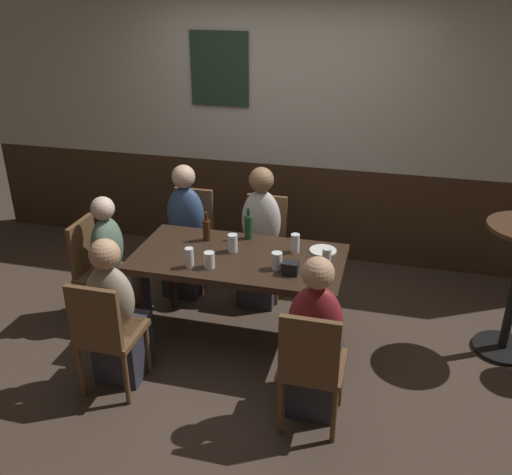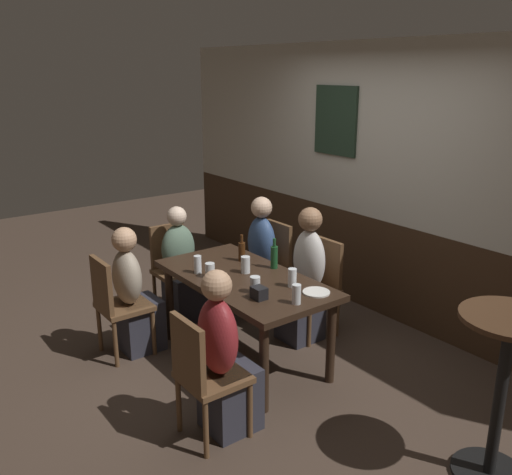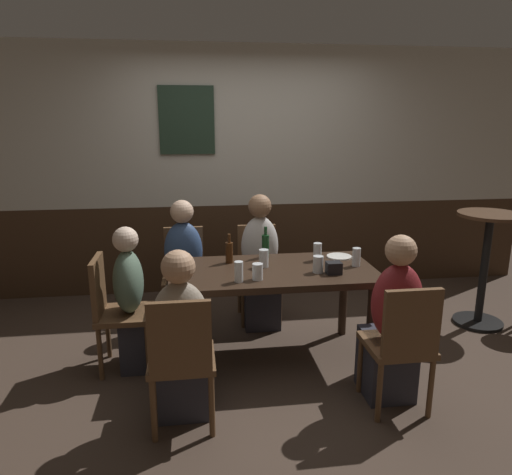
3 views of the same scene
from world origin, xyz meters
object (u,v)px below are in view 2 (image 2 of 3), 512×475
Objects in this scene: chair_right_near at (203,372)px; tumbler_short at (255,286)px; beer_glass_tall at (296,296)px; side_bar_table at (502,385)px; person_mid_far at (305,284)px; pint_glass_stout at (246,266)px; beer_bottle_green at (274,256)px; plate_white_large at (316,292)px; person_right_near at (224,365)px; person_left_near at (134,299)px; chair_left_far at (271,261)px; tumbler_water at (210,271)px; person_head_west at (182,272)px; chair_left_near at (115,301)px; dining_table at (244,287)px; chair_mid_far at (318,282)px; person_left_far at (258,265)px; condiment_caddy at (259,293)px; pint_glass_amber at (292,279)px; beer_glass_half at (198,266)px; chair_head_west at (173,264)px; beer_bottle_brown at (242,251)px.

tumbler_short is at bearing 118.15° from chair_right_near.
beer_glass_tall is 1.42m from side_bar_table.
pint_glass_stout is at bearing -95.91° from person_mid_far.
beer_bottle_green is 1.26× the size of plate_white_large.
person_right_near is 1.38m from person_left_near.
chair_left_far is 1.21m from tumbler_water.
chair_right_near is at bearing -25.41° from person_head_west.
pint_glass_stout is 0.69m from plate_white_large.
plate_white_large is (1.29, 1.05, 0.25)m from chair_left_near.
beer_glass_tall is (0.66, -0.67, 0.29)m from person_mid_far.
tumbler_water is (0.54, 0.59, 0.29)m from chair_left_near.
chair_right_near is at bearing -49.91° from dining_table.
chair_mid_far is 0.71m from person_left_far.
tumbler_short is 0.88× the size of beer_glass_tall.
person_left_near is at bearing -156.67° from condiment_caddy.
pint_glass_stout reaches higher than dining_table.
beer_bottle_green is (0.14, 0.54, 0.05)m from tumbler_water.
person_head_west is at bearing 117.79° from person_left_near.
person_mid_far reaches higher than pint_glass_amber.
chair_right_near is 1.00× the size of chair_left_far.
chair_left_far is (-0.69, 0.82, -0.15)m from dining_table.
chair_left_far is 1.19m from beer_glass_half.
person_right_near is 1.25m from beer_bottle_green.
side_bar_table is at bearing 15.04° from beer_glass_half.
pint_glass_stout is at bearing 48.75° from person_left_near.
chair_left_near is at bearing -137.62° from pint_glass_amber.
person_head_west reaches higher than chair_mid_far.
chair_head_west is 1.63m from pint_glass_amber.
tumbler_short is 0.31m from pint_glass_amber.
condiment_caddy is at bearing -145.09° from beer_glass_tall.
person_mid_far is at bearing -90.00° from chair_mid_far.
chair_right_near is 1.00× the size of chair_left_near.
plate_white_large is (1.29, -0.59, 0.25)m from chair_left_far.
person_left_near reaches higher than chair_mid_far.
chair_head_west is at bearing 160.81° from person_right_near.
chair_head_west is (-1.89, 0.82, 0.00)m from chair_right_near.
person_right_near is (0.69, -0.66, -0.16)m from dining_table.
beer_bottle_brown is at bearing -178.26° from plate_white_large.
chair_left_far is at bearing 155.52° from plate_white_large.
person_right_near is at bearing -62.36° from person_mid_far.
person_left_near is at bearing -90.00° from person_left_far.
person_mid_far is (-0.00, 0.66, -0.13)m from dining_table.
person_right_near is 0.62m from condiment_caddy.
person_left_far is (0.35, 0.66, 0.04)m from person_head_west.
person_mid_far is at bearing 115.00° from chair_right_near.
person_mid_far is at bearing 62.34° from person_left_near.
beer_glass_half reaches higher than condiment_caddy.
person_head_west is 1.48m from pint_glass_amber.
person_mid_far reaches higher than chair_right_near.
chair_left_near is at bearing -132.36° from tumbler_water.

